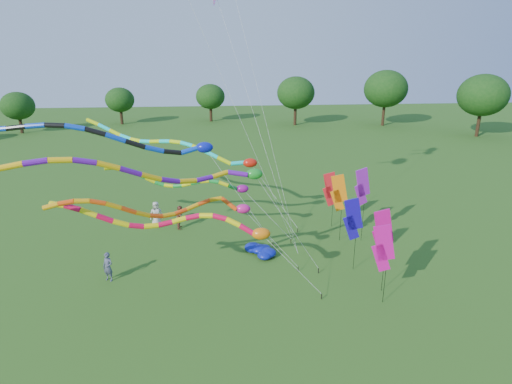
{
  "coord_description": "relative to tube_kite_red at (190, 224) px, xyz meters",
  "views": [
    {
      "loc": [
        -2.29,
        -18.98,
        11.96
      ],
      "look_at": [
        -0.2,
        2.53,
        4.8
      ],
      "focal_mm": 30.0,
      "sensor_mm": 36.0,
      "label": 1
    }
  ],
  "objects": [
    {
      "name": "person_b",
      "position": [
        -4.7,
        2.52,
        -3.37
      ],
      "size": [
        0.71,
        0.62,
        1.65
      ],
      "primitive_type": "imported",
      "rotation": [
        0.0,
        0.0,
        -0.47
      ],
      "color": "#454861",
      "rests_on": "ground"
    },
    {
      "name": "banner_pole_blue_a",
      "position": [
        8.74,
        2.46,
        -1.1
      ],
      "size": [
        1.16,
        0.12,
        4.36
      ],
      "rotation": [
        0.0,
        0.0,
        -0.04
      ],
      "color": "black",
      "rests_on": "ground"
    },
    {
      "name": "banner_pole_magenta_b",
      "position": [
        9.49,
        0.04,
        -0.86
      ],
      "size": [
        1.16,
        0.12,
        4.6
      ],
      "rotation": [
        0.0,
        0.0,
        0.03
      ],
      "color": "black",
      "rests_on": "ground"
    },
    {
      "name": "tube_kite_green",
      "position": [
        0.04,
        6.15,
        0.13
      ],
      "size": [
        11.06,
        1.13,
        6.05
      ],
      "rotation": [
        0.0,
        0.0,
        0.03
      ],
      "color": "black",
      "rests_on": "ground"
    },
    {
      "name": "banner_pole_violet",
      "position": [
        10.49,
        6.15,
        -0.44
      ],
      "size": [
        1.15,
        0.36,
        5.02
      ],
      "rotation": [
        0.0,
        0.0,
        0.25
      ],
      "color": "black",
      "rests_on": "ground"
    },
    {
      "name": "banner_pole_red",
      "position": [
        9.16,
        8.73,
        -1.39
      ],
      "size": [
        1.16,
        0.17,
        4.07
      ],
      "rotation": [
        0.0,
        0.0,
        0.08
      ],
      "color": "black",
      "rests_on": "ground"
    },
    {
      "name": "tube_kite_blue",
      "position": [
        -4.68,
        4.82,
        3.23
      ],
      "size": [
        17.93,
        1.83,
        9.29
      ],
      "rotation": [
        0.0,
        0.0,
        0.1
      ],
      "color": "black",
      "rests_on": "ground"
    },
    {
      "name": "person_a",
      "position": [
        -3.03,
        9.98,
        -3.27
      ],
      "size": [
        1.01,
        0.77,
        1.85
      ],
      "primitive_type": "imported",
      "rotation": [
        0.0,
        0.0,
        0.22
      ],
      "color": "#BDB6AB",
      "rests_on": "ground"
    },
    {
      "name": "ground",
      "position": [
        3.59,
        0.11,
        -4.2
      ],
      "size": [
        160.0,
        160.0,
        0.0
      ],
      "primitive_type": "plane",
      "color": "#235717",
      "rests_on": "ground"
    },
    {
      "name": "banner_pole_orange",
      "position": [
        9.08,
        6.45,
        -0.9
      ],
      "size": [
        1.16,
        0.22,
        4.56
      ],
      "rotation": [
        0.0,
        0.0,
        -0.12
      ],
      "color": "black",
      "rests_on": "ground"
    },
    {
      "name": "banner_pole_magenta_a",
      "position": [
        9.15,
        -0.96,
        -1.24
      ],
      "size": [
        1.15,
        0.32,
        4.22
      ],
      "rotation": [
        0.0,
        0.0,
        -0.21
      ],
      "color": "black",
      "rests_on": "ground"
    },
    {
      "name": "tube_kite_red",
      "position": [
        0.0,
        0.0,
        0.0
      ],
      "size": [
        12.37,
        1.16,
        6.1
      ],
      "rotation": [
        0.0,
        0.0,
        -0.06
      ],
      "color": "black",
      "rests_on": "ground"
    },
    {
      "name": "person_c",
      "position": [
        -1.3,
        9.51,
        -3.37
      ],
      "size": [
        0.69,
        0.85,
        1.66
      ],
      "primitive_type": "imported",
      "rotation": [
        0.0,
        0.0,
        1.49
      ],
      "color": "brown",
      "rests_on": "ground"
    },
    {
      "name": "tree_ring",
      "position": [
        1.88,
        4.09,
        1.51
      ],
      "size": [
        120.14,
        120.94,
        9.7
      ],
      "color": "#382314",
      "rests_on": "ground"
    },
    {
      "name": "blue_nylon_heap",
      "position": [
        3.49,
        4.67,
        -3.95
      ],
      "size": [
        1.74,
        1.47,
        0.54
      ],
      "color": "#0B189B",
      "rests_on": "ground"
    },
    {
      "name": "tube_kite_orange",
      "position": [
        -0.54,
        0.67,
        0.59
      ],
      "size": [
        11.65,
        3.71,
        6.45
      ],
      "rotation": [
        0.0,
        0.0,
        0.28
      ],
      "color": "black",
      "rests_on": "ground"
    },
    {
      "name": "tube_kite_cyan",
      "position": [
        -0.93,
        11.17,
        1.24
      ],
      "size": [
        14.86,
        6.7,
        7.63
      ],
      "rotation": [
        0.0,
        0.0,
        -0.39
      ],
      "color": "black",
      "rests_on": "ground"
    },
    {
      "name": "tube_kite_purple",
      "position": [
        -1.21,
        -0.91,
        2.8
      ],
      "size": [
        14.97,
        5.43,
        8.78
      ],
      "rotation": [
        0.0,
        0.0,
        0.35
      ],
      "color": "black",
      "rests_on": "ground"
    }
  ]
}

